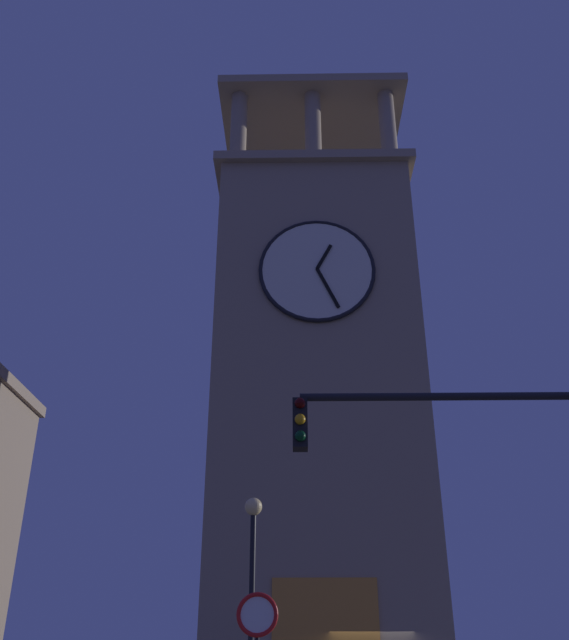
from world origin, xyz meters
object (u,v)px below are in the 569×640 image
clocktower (316,413)px  street_lamp (252,568)px  traffic_signal_near (508,489)px  no_horn_sign (257,629)px

clocktower → street_lamp: clocktower is taller
clocktower → traffic_signal_near: 18.07m
traffic_signal_near → street_lamp: size_ratio=1.10×
traffic_signal_near → no_horn_sign: size_ratio=2.05×
street_lamp → no_horn_sign: street_lamp is taller
street_lamp → no_horn_sign: bearing=95.2°
clocktower → no_horn_sign: clocktower is taller
clocktower → traffic_signal_near: size_ratio=4.54×
traffic_signal_near → no_horn_sign: bearing=-47.1°
no_horn_sign → traffic_signal_near: bearing=132.9°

